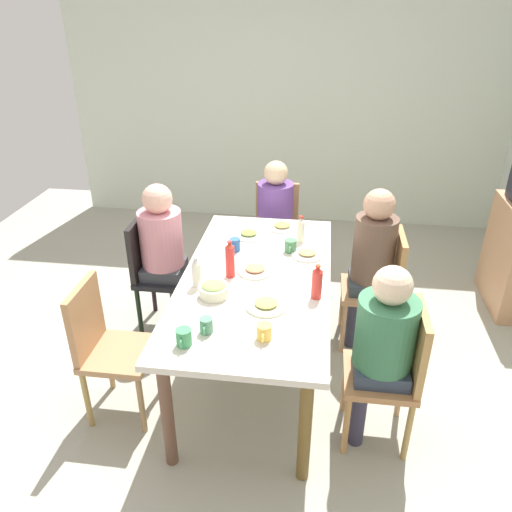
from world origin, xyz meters
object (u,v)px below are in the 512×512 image
plate_4 (307,254)px  bowl_0 (214,290)px  plate_3 (255,270)px  bottle_0 (300,230)px  person_1 (163,244)px  cup_2 (184,337)px  chair_0 (106,343)px  bottle_2 (317,283)px  cup_1 (235,245)px  chair_2 (381,283)px  bottle_3 (230,260)px  chair_4 (395,368)px  cup_4 (264,332)px  plate_0 (249,234)px  dining_table (256,288)px  person_2 (372,255)px  cup_0 (290,246)px  plate_2 (266,305)px  bottle_1 (196,272)px  person_4 (383,339)px  chair_1 (154,268)px  plate_1 (282,226)px  cup_3 (206,326)px  chair_3 (276,228)px

plate_4 → bowl_0: 0.79m
plate_3 → bottle_0: 0.56m
person_1 → cup_2: 1.30m
chair_0 → bottle_2: bearing=102.5°
person_1 → cup_1: bearing=77.5°
chair_0 → chair_2: (-0.93, 1.70, 0.00)m
bottle_3 → cup_1: bearing=-174.9°
chair_4 → bowl_0: size_ratio=4.98×
person_1 → plate_3: person_1 is taller
person_1 → cup_4: person_1 is taller
bottle_2 → cup_2: bearing=-50.4°
plate_0 → plate_3: same height
dining_table → cup_1: size_ratio=17.36×
plate_4 → person_2: bearing=106.8°
plate_0 → dining_table: bearing=12.8°
chair_0 → chair_4: size_ratio=1.00×
person_1 → bottle_2: 1.33m
cup_0 → cup_1: 0.39m
plate_2 → bottle_1: (-0.18, -0.45, 0.08)m
bottle_1 → chair_2: bearing=117.4°
chair_2 → dining_table: bearing=-61.2°
bottle_0 → bottle_1: same height
chair_2 → person_4: size_ratio=0.78×
chair_0 → bottle_1: 0.69m
chair_2 → plate_4: size_ratio=4.12×
chair_1 → bottle_3: bearing=55.0°
cup_0 → cup_2: bearing=-22.5°
plate_3 → cup_2: cup_2 is taller
plate_1 → plate_3: same height
cup_0 → cup_4: size_ratio=1.01×
plate_3 → cup_4: bearing=11.6°
cup_0 → bowl_0: bearing=-32.8°
cup_3 → cup_4: bearing=87.2°
plate_4 → plate_2: bearing=-17.3°
cup_1 → cup_4: (0.97, 0.32, -0.00)m
dining_table → cup_1: (-0.34, -0.20, 0.13)m
cup_1 → bottle_3: size_ratio=0.43×
cup_3 → person_2: bearing=139.0°
dining_table → plate_2: plate_2 is taller
chair_0 → bottle_1: bottle_1 is taller
cup_1 → plate_1: bearing=145.0°
cup_2 → cup_3: 0.15m
plate_4 → person_1: bearing=-97.2°
chair_0 → cup_2: 0.71m
bowl_0 → person_1: bearing=-143.2°
person_1 → cup_2: person_1 is taller
cup_2 → plate_3: bearing=162.1°
bowl_0 → cup_2: cup_2 is taller
person_4 → cup_0: person_4 is taller
chair_3 → person_4: (1.78, 0.76, 0.19)m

